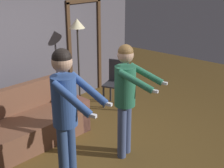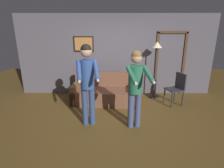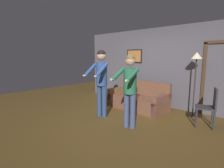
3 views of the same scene
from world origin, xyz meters
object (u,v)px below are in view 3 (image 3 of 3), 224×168
object	(u,v)px
couch	(138,100)
torchiere_lamp	(196,65)
person_standing_right	(130,84)
dining_chair_distant	(210,105)
person_standing_left	(101,76)

from	to	relation	value
couch	torchiere_lamp	size ratio (longest dim) A/B	1.10
torchiere_lamp	person_standing_right	xyz separation A→B (m)	(-0.85, -1.85, -0.40)
torchiere_lamp	person_standing_right	world-z (taller)	torchiere_lamp
person_standing_right	dining_chair_distant	size ratio (longest dim) A/B	1.84
torchiere_lamp	person_standing_left	size ratio (longest dim) A/B	0.97
dining_chair_distant	person_standing_left	bearing A→B (deg)	-153.69
person_standing_left	torchiere_lamp	bearing A→B (deg)	42.84
torchiere_lamp	couch	bearing A→B (deg)	-165.76
couch	dining_chair_distant	size ratio (longest dim) A/B	2.09
couch	person_standing_right	xyz separation A→B (m)	(0.72, -1.45, 0.76)
torchiere_lamp	person_standing_right	distance (m)	2.07
couch	dining_chair_distant	xyz separation A→B (m)	(2.09, -0.15, 0.25)
couch	torchiere_lamp	bearing A→B (deg)	14.24
person_standing_right	person_standing_left	bearing A→B (deg)	173.70
torchiere_lamp	dining_chair_distant	xyz separation A→B (m)	(0.52, -0.55, -0.91)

